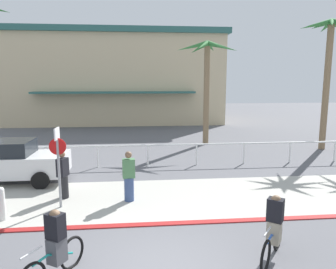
{
  "coord_description": "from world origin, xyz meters",
  "views": [
    {
      "loc": [
        -0.49,
        -6.26,
        3.98
      ],
      "look_at": [
        0.71,
        6.0,
        1.92
      ],
      "focal_mm": 34.4,
      "sensor_mm": 36.0,
      "label": 1
    }
  ],
  "objects_px": {
    "palm_tree_2": "(207,68)",
    "cyclist_teal_1": "(55,247)",
    "palm_tree_3": "(330,49)",
    "cyclist_blue_0": "(274,229)",
    "car_white_1": "(8,161)",
    "pedestrian_0": "(129,178)",
    "bollard_0": "(2,203)",
    "pedestrian_1": "(63,177)",
    "stop_sign_bike_lane": "(58,156)"
  },
  "relations": [
    {
      "from": "palm_tree_2",
      "to": "cyclist_teal_1",
      "type": "relative_size",
      "value": 4.0
    },
    {
      "from": "palm_tree_3",
      "to": "cyclist_blue_0",
      "type": "relative_size",
      "value": 4.93
    },
    {
      "from": "palm_tree_2",
      "to": "car_white_1",
      "type": "relative_size",
      "value": 1.45
    },
    {
      "from": "pedestrian_0",
      "to": "palm_tree_2",
      "type": "bearing_deg",
      "value": 63.92
    },
    {
      "from": "bollard_0",
      "to": "cyclist_teal_1",
      "type": "bearing_deg",
      "value": -53.71
    },
    {
      "from": "palm_tree_3",
      "to": "car_white_1",
      "type": "relative_size",
      "value": 1.68
    },
    {
      "from": "cyclist_blue_0",
      "to": "palm_tree_2",
      "type": "bearing_deg",
      "value": 84.28
    },
    {
      "from": "palm_tree_2",
      "to": "cyclist_teal_1",
      "type": "xyz_separation_m",
      "value": [
        -6.03,
        -13.67,
        -4.08
      ]
    },
    {
      "from": "pedestrian_0",
      "to": "palm_tree_3",
      "type": "bearing_deg",
      "value": 33.24
    },
    {
      "from": "palm_tree_2",
      "to": "pedestrian_1",
      "type": "xyz_separation_m",
      "value": [
        -6.88,
        -9.01,
        -4.01
      ]
    },
    {
      "from": "palm_tree_3",
      "to": "cyclist_teal_1",
      "type": "relative_size",
      "value": 4.62
    },
    {
      "from": "palm_tree_3",
      "to": "cyclist_blue_0",
      "type": "bearing_deg",
      "value": -125.16
    },
    {
      "from": "bollard_0",
      "to": "palm_tree_3",
      "type": "bearing_deg",
      "value": 29.85
    },
    {
      "from": "bollard_0",
      "to": "stop_sign_bike_lane",
      "type": "bearing_deg",
      "value": 29.05
    },
    {
      "from": "bollard_0",
      "to": "palm_tree_3",
      "type": "xyz_separation_m",
      "value": [
        14.77,
        8.48,
        5.22
      ]
    },
    {
      "from": "cyclist_teal_1",
      "to": "pedestrian_1",
      "type": "distance_m",
      "value": 4.74
    },
    {
      "from": "car_white_1",
      "to": "pedestrian_0",
      "type": "xyz_separation_m",
      "value": [
        4.77,
        -2.46,
        -0.08
      ]
    },
    {
      "from": "palm_tree_2",
      "to": "pedestrian_1",
      "type": "height_order",
      "value": "palm_tree_2"
    },
    {
      "from": "palm_tree_2",
      "to": "cyclist_teal_1",
      "type": "bearing_deg",
      "value": -113.78
    },
    {
      "from": "car_white_1",
      "to": "palm_tree_3",
      "type": "bearing_deg",
      "value": 16.98
    },
    {
      "from": "bollard_0",
      "to": "palm_tree_3",
      "type": "distance_m",
      "value": 17.81
    },
    {
      "from": "stop_sign_bike_lane",
      "to": "palm_tree_3",
      "type": "xyz_separation_m",
      "value": [
        13.32,
        7.67,
        4.05
      ]
    },
    {
      "from": "palm_tree_3",
      "to": "cyclist_teal_1",
      "type": "bearing_deg",
      "value": -137.49
    },
    {
      "from": "cyclist_blue_0",
      "to": "cyclist_teal_1",
      "type": "distance_m",
      "value": 4.7
    },
    {
      "from": "pedestrian_1",
      "to": "palm_tree_2",
      "type": "bearing_deg",
      "value": 52.66
    },
    {
      "from": "bollard_0",
      "to": "cyclist_blue_0",
      "type": "relative_size",
      "value": 0.67
    },
    {
      "from": "palm_tree_2",
      "to": "pedestrian_1",
      "type": "relative_size",
      "value": 3.87
    },
    {
      "from": "cyclist_blue_0",
      "to": "pedestrian_0",
      "type": "relative_size",
      "value": 0.88
    },
    {
      "from": "palm_tree_2",
      "to": "pedestrian_0",
      "type": "distance_m",
      "value": 11.29
    },
    {
      "from": "cyclist_teal_1",
      "to": "pedestrian_1",
      "type": "relative_size",
      "value": 0.97
    },
    {
      "from": "palm_tree_2",
      "to": "cyclist_blue_0",
      "type": "distance_m",
      "value": 14.0
    },
    {
      "from": "bollard_0",
      "to": "pedestrian_1",
      "type": "distance_m",
      "value": 2.15
    },
    {
      "from": "stop_sign_bike_lane",
      "to": "pedestrian_1",
      "type": "xyz_separation_m",
      "value": [
        -0.08,
        0.83,
        -0.92
      ]
    },
    {
      "from": "palm_tree_2",
      "to": "pedestrian_0",
      "type": "relative_size",
      "value": 3.76
    },
    {
      "from": "palm_tree_2",
      "to": "palm_tree_3",
      "type": "bearing_deg",
      "value": -18.44
    },
    {
      "from": "cyclist_teal_1",
      "to": "bollard_0",
      "type": "bearing_deg",
      "value": 126.29
    },
    {
      "from": "car_white_1",
      "to": "cyclist_teal_1",
      "type": "relative_size",
      "value": 2.75
    },
    {
      "from": "palm_tree_2",
      "to": "palm_tree_3",
      "type": "relative_size",
      "value": 0.87
    },
    {
      "from": "palm_tree_2",
      "to": "cyclist_teal_1",
      "type": "height_order",
      "value": "palm_tree_2"
    },
    {
      "from": "palm_tree_2",
      "to": "car_white_1",
      "type": "bearing_deg",
      "value": -143.22
    },
    {
      "from": "palm_tree_3",
      "to": "pedestrian_0",
      "type": "distance_m",
      "value": 14.24
    },
    {
      "from": "cyclist_blue_0",
      "to": "pedestrian_1",
      "type": "xyz_separation_m",
      "value": [
        -5.54,
        4.31,
        0.07
      ]
    },
    {
      "from": "car_white_1",
      "to": "cyclist_blue_0",
      "type": "height_order",
      "value": "car_white_1"
    },
    {
      "from": "bollard_0",
      "to": "pedestrian_0",
      "type": "relative_size",
      "value": 0.59
    },
    {
      "from": "bollard_0",
      "to": "cyclist_teal_1",
      "type": "relative_size",
      "value": 0.63
    },
    {
      "from": "palm_tree_2",
      "to": "cyclist_blue_0",
      "type": "relative_size",
      "value": 4.27
    },
    {
      "from": "pedestrian_0",
      "to": "pedestrian_1",
      "type": "distance_m",
      "value": 2.28
    },
    {
      "from": "stop_sign_bike_lane",
      "to": "palm_tree_2",
      "type": "relative_size",
      "value": 0.4
    },
    {
      "from": "palm_tree_3",
      "to": "pedestrian_0",
      "type": "relative_size",
      "value": 4.35
    },
    {
      "from": "stop_sign_bike_lane",
      "to": "car_white_1",
      "type": "distance_m",
      "value": 3.92
    }
  ]
}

